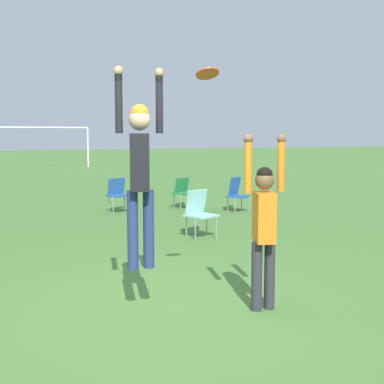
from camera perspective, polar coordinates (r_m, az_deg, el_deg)
ground_plane at (r=6.08m, az=-2.36°, el=-12.58°), size 120.00×120.00×0.00m
person_jumping at (r=5.75m, az=-5.57°, el=3.10°), size 0.55×0.44×2.16m
person_defending at (r=5.94m, az=7.68°, el=-2.90°), size 0.52×0.41×1.95m
frisbee at (r=5.94m, az=1.66°, el=12.51°), size 0.26×0.24×0.12m
camping_chair_0 at (r=10.16m, az=0.74°, el=-1.90°), size 0.65×0.71×0.89m
camping_chair_1 at (r=13.42m, az=-7.93°, el=0.01°), size 0.60×0.65×0.85m
camping_chair_2 at (r=13.54m, az=4.78°, el=0.01°), size 0.66×0.73×0.86m
camping_chair_3 at (r=14.14m, az=-0.87°, el=0.18°), size 0.75×0.82×0.79m
soccer_goal at (r=31.53m, az=-17.32°, el=5.75°), size 7.10×0.10×2.35m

